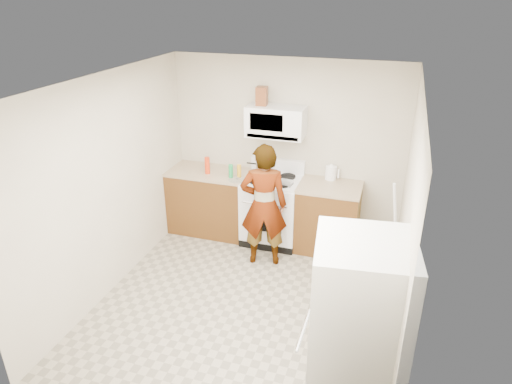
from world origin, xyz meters
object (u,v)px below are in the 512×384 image
at_px(microwave, 276,121).
at_px(gas_range, 272,209).
at_px(fridge, 356,339).
at_px(kettle, 331,173).
at_px(person, 264,205).
at_px(saucepan, 264,168).

bearing_deg(microwave, gas_range, -90.00).
xyz_separation_m(fridge, kettle, (-0.67, 2.90, 0.18)).
xyz_separation_m(person, saucepan, (-0.21, 0.74, 0.21)).
xyz_separation_m(microwave, kettle, (0.75, 0.11, -0.67)).
bearing_deg(gas_range, microwave, 90.00).
relative_size(person, fridge, 0.95).
height_order(fridge, saucepan, fridge).
relative_size(gas_range, saucepan, 4.81).
height_order(gas_range, fridge, fridge).
height_order(microwave, fridge, microwave).
bearing_deg(fridge, kettle, 96.00).
bearing_deg(gas_range, fridge, -61.97).
xyz_separation_m(fridge, saucepan, (-1.58, 2.83, 0.17)).
distance_m(person, kettle, 1.09).
distance_m(fridge, saucepan, 3.25).
distance_m(microwave, saucepan, 0.70).
distance_m(gas_range, saucepan, 0.58).
xyz_separation_m(person, kettle, (0.70, 0.81, 0.22)).
height_order(person, fridge, fridge).
bearing_deg(fridge, saucepan, 112.19).
relative_size(gas_range, person, 0.70).
distance_m(kettle, saucepan, 0.91).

